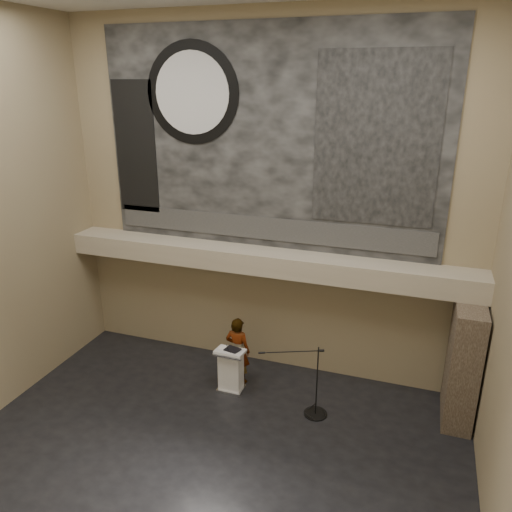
% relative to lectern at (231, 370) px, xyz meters
% --- Properties ---
extents(floor, '(10.00, 10.00, 0.00)m').
position_rel_lectern_xyz_m(floor, '(0.37, -2.46, -0.55)').
color(floor, black).
rests_on(floor, ground).
extents(wall_back, '(10.00, 0.02, 8.50)m').
position_rel_lectern_xyz_m(wall_back, '(0.37, 1.54, 3.70)').
color(wall_back, '#8C7959').
rests_on(wall_back, floor).
extents(wall_front, '(10.00, 0.02, 8.50)m').
position_rel_lectern_xyz_m(wall_front, '(0.37, -6.46, 3.70)').
color(wall_front, '#8C7959').
rests_on(wall_front, floor).
extents(soffit, '(10.00, 0.80, 0.50)m').
position_rel_lectern_xyz_m(soffit, '(0.37, 1.14, 2.40)').
color(soffit, tan).
rests_on(soffit, wall_back).
extents(sprinkler_left, '(0.04, 0.04, 0.06)m').
position_rel_lectern_xyz_m(sprinkler_left, '(-1.23, 1.09, 2.12)').
color(sprinkler_left, '#B2893D').
rests_on(sprinkler_left, soffit).
extents(sprinkler_right, '(0.04, 0.04, 0.06)m').
position_rel_lectern_xyz_m(sprinkler_right, '(2.27, 1.09, 2.12)').
color(sprinkler_right, '#B2893D').
rests_on(sprinkler_right, soffit).
extents(banner, '(8.00, 0.05, 5.00)m').
position_rel_lectern_xyz_m(banner, '(0.37, 1.51, 5.15)').
color(banner, black).
rests_on(banner, wall_back).
extents(banner_text_strip, '(7.76, 0.02, 0.55)m').
position_rel_lectern_xyz_m(banner_text_strip, '(0.37, 1.47, 3.10)').
color(banner_text_strip, '#303030').
rests_on(banner_text_strip, banner).
extents(banner_clock_rim, '(2.30, 0.02, 2.30)m').
position_rel_lectern_xyz_m(banner_clock_rim, '(-1.43, 1.47, 6.15)').
color(banner_clock_rim, black).
rests_on(banner_clock_rim, banner).
extents(banner_clock_face, '(1.84, 0.02, 1.84)m').
position_rel_lectern_xyz_m(banner_clock_face, '(-1.43, 1.45, 6.15)').
color(banner_clock_face, silver).
rests_on(banner_clock_face, banner).
extents(banner_building_print, '(2.60, 0.02, 3.60)m').
position_rel_lectern_xyz_m(banner_building_print, '(2.77, 1.47, 5.25)').
color(banner_building_print, black).
rests_on(banner_building_print, banner).
extents(banner_brick_print, '(1.10, 0.02, 3.20)m').
position_rel_lectern_xyz_m(banner_brick_print, '(-3.03, 1.47, 4.85)').
color(banner_brick_print, black).
rests_on(banner_brick_print, banner).
extents(stone_pier, '(0.60, 1.40, 2.70)m').
position_rel_lectern_xyz_m(stone_pier, '(5.02, 0.69, 0.80)').
color(stone_pier, '#3F3227').
rests_on(stone_pier, floor).
extents(lectern, '(0.67, 0.49, 1.13)m').
position_rel_lectern_xyz_m(lectern, '(0.00, 0.00, 0.00)').
color(lectern, silver).
rests_on(lectern, floor).
extents(binder, '(0.39, 0.34, 0.04)m').
position_rel_lectern_xyz_m(binder, '(0.05, -0.01, 0.56)').
color(binder, black).
rests_on(binder, lectern).
extents(papers, '(0.26, 0.30, 0.00)m').
position_rel_lectern_xyz_m(papers, '(-0.18, 0.00, 0.55)').
color(papers, white).
rests_on(papers, lectern).
extents(speaker_person, '(0.66, 0.46, 1.72)m').
position_rel_lectern_xyz_m(speaker_person, '(0.02, 0.40, 0.31)').
color(speaker_person, white).
rests_on(speaker_person, floor).
extents(mic_stand, '(1.43, 0.76, 1.69)m').
position_rel_lectern_xyz_m(mic_stand, '(2.06, -0.24, -0.29)').
color(mic_stand, black).
rests_on(mic_stand, floor).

